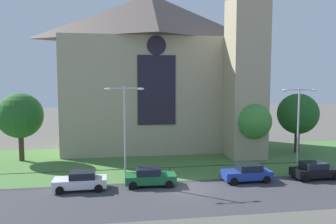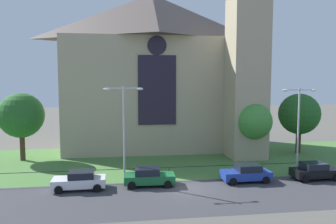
% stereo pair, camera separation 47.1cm
% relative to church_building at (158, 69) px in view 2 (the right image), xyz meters
% --- Properties ---
extents(ground, '(160.00, 160.00, 0.00)m').
position_rel_church_building_xyz_m(ground, '(0.38, -7.50, -10.27)').
color(ground, '#56544C').
extents(road_asphalt, '(120.00, 8.00, 0.01)m').
position_rel_church_building_xyz_m(road_asphalt, '(0.38, -19.50, -10.27)').
color(road_asphalt, '#38383D').
rests_on(road_asphalt, ground).
extents(grass_verge, '(120.00, 20.00, 0.01)m').
position_rel_church_building_xyz_m(grass_verge, '(0.38, -9.50, -10.27)').
color(grass_verge, '#477538').
rests_on(grass_verge, ground).
extents(church_building, '(23.20, 16.20, 26.00)m').
position_rel_church_building_xyz_m(church_building, '(0.00, 0.00, 0.00)').
color(church_building, tan).
rests_on(church_building, ground).
extents(iron_railing, '(29.89, 0.07, 1.13)m').
position_rel_church_building_xyz_m(iron_railing, '(-0.77, -15.00, -9.30)').
color(iron_railing, black).
rests_on(iron_railing, ground).
extents(tree_right_far, '(4.93, 4.93, 7.25)m').
position_rel_church_building_xyz_m(tree_right_far, '(16.49, -6.10, -5.51)').
color(tree_right_far, '#423021').
rests_on(tree_right_far, ground).
extents(tree_right_near, '(3.95, 3.95, 6.32)m').
position_rel_church_building_xyz_m(tree_right_near, '(9.53, -9.08, -5.96)').
color(tree_right_near, brown).
rests_on(tree_right_near, ground).
extents(tree_left_far, '(4.92, 4.92, 7.47)m').
position_rel_church_building_xyz_m(tree_left_far, '(-15.77, -5.50, -5.29)').
color(tree_left_far, '#423021').
rests_on(tree_left_far, ground).
extents(streetlamp_near, '(3.37, 0.26, 8.32)m').
position_rel_church_building_xyz_m(streetlamp_near, '(-4.69, -15.10, -4.99)').
color(streetlamp_near, '#B2B2B7').
rests_on(streetlamp_near, ground).
extents(streetlamp_far, '(3.37, 0.26, 8.15)m').
position_rel_church_building_xyz_m(streetlamp_far, '(11.32, -15.10, -5.08)').
color(streetlamp_far, '#B2B2B7').
rests_on(streetlamp_far, ground).
extents(parked_car_white, '(4.23, 2.08, 1.51)m').
position_rel_church_building_xyz_m(parked_car_white, '(-8.30, -16.66, -9.53)').
color(parked_car_white, silver).
rests_on(parked_car_white, ground).
extents(parked_car_green, '(4.27, 2.16, 1.51)m').
position_rel_church_building_xyz_m(parked_car_green, '(-2.68, -16.42, -9.53)').
color(parked_car_green, '#196033').
rests_on(parked_car_green, ground).
extents(parked_car_blue, '(4.23, 2.08, 1.51)m').
position_rel_church_building_xyz_m(parked_car_blue, '(5.83, -16.49, -9.53)').
color(parked_car_blue, '#1E3899').
rests_on(parked_car_blue, ground).
extents(parked_car_black, '(4.23, 2.09, 1.51)m').
position_rel_church_building_xyz_m(parked_car_black, '(12.18, -16.69, -9.53)').
color(parked_car_black, black).
rests_on(parked_car_black, ground).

